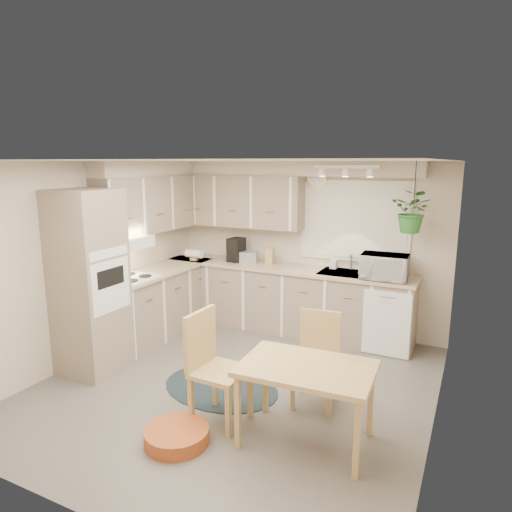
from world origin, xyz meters
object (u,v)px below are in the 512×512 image
chair_left (221,369)px  chair_back (315,361)px  dining_table (306,404)px  pet_bed (177,436)px  braided_rug (221,387)px  microwave (384,264)px

chair_left → chair_back: chair_left is taller
dining_table → pet_bed: size_ratio=1.99×
braided_rug → dining_table: bearing=-23.7°
chair_left → braided_rug: chair_left is taller
chair_back → chair_left: bearing=37.9°
chair_left → microwave: 2.63m
chair_left → braided_rug: 0.82m
pet_bed → microwave: bearing=67.6°
dining_table → chair_back: 0.65m
chair_back → braided_rug: (-1.02, -0.12, -0.46)m
chair_back → microwave: microwave is taller
chair_left → pet_bed: chair_left is taller
dining_table → pet_bed: dining_table is taller
chair_left → dining_table: bearing=94.9°
braided_rug → pet_bed: (0.16, -1.02, 0.06)m
braided_rug → pet_bed: size_ratio=2.34×
pet_bed → chair_left: bearing=70.6°
dining_table → microwave: microwave is taller
pet_bed → microwave: 3.25m
pet_bed → microwave: size_ratio=0.98×
dining_table → microwave: 2.45m
braided_rug → chair_left: bearing=-58.9°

